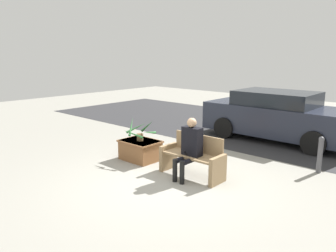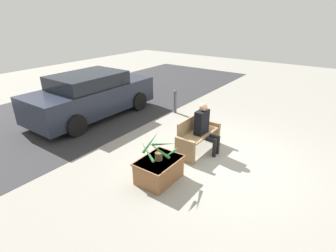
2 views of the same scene
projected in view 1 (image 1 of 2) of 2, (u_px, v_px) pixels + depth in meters
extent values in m
plane|color=gray|center=(168.00, 183.00, 6.88)|extent=(30.00, 30.00, 0.00)
cube|color=#2D2D30|center=(284.00, 133.00, 11.18)|extent=(20.00, 6.00, 0.01)
cube|color=#8C704C|center=(168.00, 157.00, 7.66)|extent=(0.09, 0.55, 0.60)
cube|color=#8C704C|center=(218.00, 170.00, 6.76)|extent=(0.09, 0.55, 0.60)
cube|color=#8C704C|center=(192.00, 155.00, 7.17)|extent=(1.29, 0.50, 0.04)
cube|color=#8C704C|center=(199.00, 143.00, 7.31)|extent=(1.29, 0.04, 0.41)
cube|color=black|center=(192.00, 141.00, 7.05)|extent=(0.43, 0.22, 0.63)
sphere|color=tan|center=(192.00, 123.00, 6.94)|extent=(0.20, 0.20, 0.20)
cylinder|color=black|center=(182.00, 159.00, 7.03)|extent=(0.11, 0.45, 0.11)
cylinder|color=black|center=(189.00, 161.00, 6.90)|extent=(0.11, 0.45, 0.11)
cylinder|color=black|center=(175.00, 170.00, 6.91)|extent=(0.10, 0.10, 0.49)
cylinder|color=black|center=(182.00, 173.00, 6.78)|extent=(0.10, 0.10, 0.49)
cube|color=black|center=(185.00, 153.00, 6.92)|extent=(0.07, 0.09, 0.12)
cube|color=brown|center=(140.00, 150.00, 8.35)|extent=(0.93, 0.69, 0.51)
cube|color=brown|center=(140.00, 141.00, 8.30)|extent=(0.98, 0.74, 0.04)
cylinder|color=brown|center=(140.00, 137.00, 8.28)|extent=(0.16, 0.16, 0.18)
cone|color=#2D6B33|center=(149.00, 132.00, 8.11)|extent=(0.20, 0.57, 0.19)
cone|color=#2D6B33|center=(147.00, 126.00, 8.37)|extent=(0.51, 0.13, 0.39)
cone|color=#2D6B33|center=(136.00, 128.00, 8.47)|extent=(0.28, 0.54, 0.26)
cone|color=#2D6B33|center=(131.00, 126.00, 8.24)|extent=(0.34, 0.43, 0.42)
cone|color=#2D6B33|center=(133.00, 134.00, 8.01)|extent=(0.58, 0.17, 0.17)
cube|color=#232838|center=(278.00, 119.00, 10.19)|extent=(4.50, 1.80, 0.88)
cube|color=black|center=(276.00, 98.00, 10.12)|extent=(2.34, 1.66, 0.43)
cylinder|color=black|center=(313.00, 143.00, 8.69)|extent=(0.67, 0.18, 0.67)
cylinder|color=black|center=(334.00, 132.00, 9.99)|extent=(0.67, 0.18, 0.67)
cylinder|color=black|center=(224.00, 128.00, 10.52)|extent=(0.67, 0.18, 0.67)
cylinder|color=black|center=(251.00, 120.00, 11.82)|extent=(0.67, 0.18, 0.67)
cylinder|color=#4C4C51|center=(320.00, 157.00, 7.41)|extent=(0.11, 0.11, 0.75)
sphere|color=#4C4C51|center=(322.00, 139.00, 7.32)|extent=(0.12, 0.12, 0.12)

